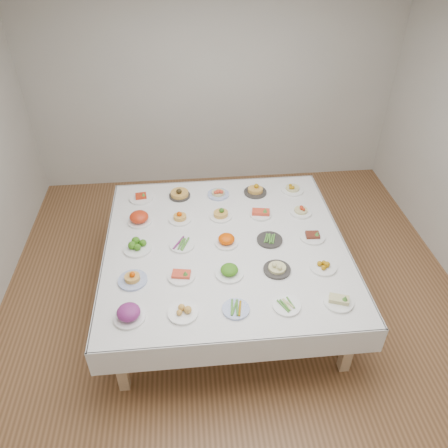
{
  "coord_description": "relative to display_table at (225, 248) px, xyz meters",
  "views": [
    {
      "loc": [
        -0.42,
        -3.25,
        3.53
      ],
      "look_at": [
        -0.09,
        0.18,
        0.88
      ],
      "focal_mm": 35.0,
      "sensor_mm": 36.0,
      "label": 1
    }
  ],
  "objects": [
    {
      "name": "dish_23",
      "position": [
        0.43,
        0.86,
        0.13
      ],
      "size": [
        0.26,
        0.26,
        0.15
      ],
      "color": "#2C2927",
      "rests_on": "display_table"
    },
    {
      "name": "dish_20",
      "position": [
        -0.87,
        0.87,
        0.1
      ],
      "size": [
        0.26,
        0.26,
        0.1
      ],
      "color": "white",
      "rests_on": "display_table"
    },
    {
      "name": "dish_0",
      "position": [
        -0.87,
        -0.86,
        0.14
      ],
      "size": [
        0.26,
        0.26,
        0.16
      ],
      "color": "white",
      "rests_on": "display_table"
    },
    {
      "name": "dish_17",
      "position": [
        -0.01,
        0.44,
        0.12
      ],
      "size": [
        0.23,
        0.23,
        0.13
      ],
      "color": "white",
      "rests_on": "display_table"
    },
    {
      "name": "display_table",
      "position": [
        0.0,
        0.0,
        0.0
      ],
      "size": [
        2.37,
        2.37,
        0.75
      ],
      "color": "white",
      "rests_on": "ground"
    },
    {
      "name": "dish_16",
      "position": [
        -0.44,
        0.43,
        0.12
      ],
      "size": [
        0.23,
        0.23,
        0.12
      ],
      "color": "white",
      "rests_on": "display_table"
    },
    {
      "name": "dish_21",
      "position": [
        -0.44,
        0.88,
        0.14
      ],
      "size": [
        0.25,
        0.24,
        0.15
      ],
      "color": "#2C2927",
      "rests_on": "display_table"
    },
    {
      "name": "dish_2",
      "position": [
        0.0,
        -0.86,
        0.09
      ],
      "size": [
        0.23,
        0.23,
        0.05
      ],
      "color": "#4C66B2",
      "rests_on": "display_table"
    },
    {
      "name": "dish_12",
      "position": [
        0.01,
        -0.0,
        0.12
      ],
      "size": [
        0.23,
        0.23,
        0.13
      ],
      "color": "white",
      "rests_on": "display_table"
    },
    {
      "name": "dish_22",
      "position": [
        0.0,
        0.86,
        0.13
      ],
      "size": [
        0.24,
        0.24,
        0.14
      ],
      "color": "#4C66B2",
      "rests_on": "display_table"
    },
    {
      "name": "dish_13",
      "position": [
        0.44,
        -0.0,
        0.08
      ],
      "size": [
        0.25,
        0.25,
        0.05
      ],
      "color": "#2C2927",
      "rests_on": "display_table"
    },
    {
      "name": "dish_15",
      "position": [
        -0.86,
        0.43,
        0.14
      ],
      "size": [
        0.25,
        0.25,
        0.15
      ],
      "color": "white",
      "rests_on": "display_table"
    },
    {
      "name": "dish_5",
      "position": [
        -0.88,
        -0.44,
        0.12
      ],
      "size": [
        0.26,
        0.26,
        0.13
      ],
      "color": "#4C66B2",
      "rests_on": "display_table"
    },
    {
      "name": "dish_6",
      "position": [
        -0.44,
        -0.43,
        0.11
      ],
      "size": [
        0.25,
        0.25,
        0.11
      ],
      "color": "white",
      "rests_on": "display_table"
    },
    {
      "name": "dish_4",
      "position": [
        0.87,
        -0.86,
        0.11
      ],
      "size": [
        0.25,
        0.25,
        0.12
      ],
      "color": "white",
      "rests_on": "display_table"
    },
    {
      "name": "dish_18",
      "position": [
        0.42,
        0.43,
        0.11
      ],
      "size": [
        0.23,
        0.23,
        0.11
      ],
      "color": "white",
      "rests_on": "display_table"
    },
    {
      "name": "dish_10",
      "position": [
        -0.86,
        -0.0,
        0.12
      ],
      "size": [
        0.28,
        0.28,
        0.13
      ],
      "color": "white",
      "rests_on": "display_table"
    },
    {
      "name": "dish_3",
      "position": [
        0.43,
        -0.87,
        0.08
      ],
      "size": [
        0.23,
        0.23,
        0.05
      ],
      "color": "white",
      "rests_on": "display_table"
    },
    {
      "name": "dish_19",
      "position": [
        0.86,
        0.43,
        0.11
      ],
      "size": [
        0.23,
        0.23,
        0.12
      ],
      "color": "white",
      "rests_on": "display_table"
    },
    {
      "name": "dish_8",
      "position": [
        0.43,
        -0.43,
        0.13
      ],
      "size": [
        0.25,
        0.25,
        0.14
      ],
      "color": "#2C2927",
      "rests_on": "display_table"
    },
    {
      "name": "dish_11",
      "position": [
        -0.43,
        0.0,
        0.09
      ],
      "size": [
        0.25,
        0.24,
        0.06
      ],
      "color": "white",
      "rests_on": "display_table"
    },
    {
      "name": "dish_7",
      "position": [
        -0.01,
        -0.44,
        0.13
      ],
      "size": [
        0.25,
        0.25,
        0.14
      ],
      "color": "white",
      "rests_on": "display_table"
    },
    {
      "name": "dish_24",
      "position": [
        0.87,
        0.87,
        0.12
      ],
      "size": [
        0.26,
        0.26,
        0.13
      ],
      "color": "white",
      "rests_on": "display_table"
    },
    {
      "name": "room_envelope",
      "position": [
        0.09,
        -0.03,
        1.14
      ],
      "size": [
        5.02,
        5.02,
        2.81
      ],
      "color": "#8C5F3A",
      "rests_on": "ground"
    },
    {
      "name": "dish_9",
      "position": [
        0.86,
        -0.43,
        0.1
      ],
      "size": [
        0.25,
        0.25,
        0.09
      ],
      "color": "white",
      "rests_on": "display_table"
    },
    {
      "name": "dish_14",
      "position": [
        0.88,
        0.01,
        0.11
      ],
      "size": [
        0.25,
        0.25,
        0.11
      ],
      "color": "white",
      "rests_on": "display_table"
    },
    {
      "name": "dish_1",
      "position": [
        -0.44,
        -0.86,
        0.1
      ],
      "size": [
        0.25,
        0.25,
        0.1
      ],
      "color": "white",
      "rests_on": "display_table"
    }
  ]
}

